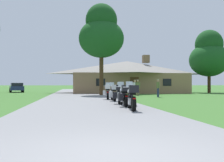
{
  "coord_description": "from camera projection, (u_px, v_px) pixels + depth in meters",
  "views": [
    {
      "loc": [
        -0.69,
        -4.25,
        1.22
      ],
      "look_at": [
        2.1,
        14.84,
        1.45
      ],
      "focal_mm": 42.37,
      "sensor_mm": 36.0,
      "label": 1
    }
  ],
  "objects": [
    {
      "name": "ground_plane",
      "position": [
        81.0,
        97.0,
        24.08
      ],
      "size": [
        500.0,
        500.0,
        0.0
      ],
      "primitive_type": "plane",
      "color": "#386628"
    },
    {
      "name": "asphalt_driveway",
      "position": [
        82.0,
        98.0,
        22.1
      ],
      "size": [
        6.4,
        80.0,
        0.06
      ],
      "primitive_type": "cube",
      "color": "slate",
      "rests_on": "ground"
    },
    {
      "name": "motorcycle_white_nearest_to_camera",
      "position": [
        132.0,
        98.0,
        11.87
      ],
      "size": [
        0.67,
        2.08,
        1.3
      ],
      "rotation": [
        0.0,
        0.0,
        -0.09
      ],
      "color": "black",
      "rests_on": "asphalt_driveway"
    },
    {
      "name": "motorcycle_silver_second_in_row",
      "position": [
        124.0,
        96.0,
        13.97
      ],
      "size": [
        0.73,
        2.08,
        1.3
      ],
      "rotation": [
        0.0,
        0.0,
        -0.02
      ],
      "color": "black",
      "rests_on": "asphalt_driveway"
    },
    {
      "name": "motorcycle_white_third_in_row",
      "position": [
        120.0,
        94.0,
        15.89
      ],
      "size": [
        0.97,
        2.07,
        1.3
      ],
      "rotation": [
        0.0,
        0.0,
        -0.19
      ],
      "color": "black",
      "rests_on": "asphalt_driveway"
    },
    {
      "name": "motorcycle_black_fourth_in_row",
      "position": [
        114.0,
        93.0,
        18.28
      ],
      "size": [
        0.73,
        2.08,
        1.3
      ],
      "rotation": [
        0.0,
        0.0,
        -0.02
      ],
      "color": "black",
      "rests_on": "asphalt_driveway"
    },
    {
      "name": "motorcycle_white_farthest_in_row",
      "position": [
        108.0,
        92.0,
        20.37
      ],
      "size": [
        0.88,
        2.08,
        1.3
      ],
      "rotation": [
        0.0,
        0.0,
        -0.13
      ],
      "color": "black",
      "rests_on": "asphalt_driveway"
    },
    {
      "name": "stone_lodge",
      "position": [
        127.0,
        77.0,
        37.17
      ],
      "size": [
        16.0,
        9.43,
        5.35
      ],
      "color": "#896B4C",
      "rests_on": "ground"
    },
    {
      "name": "bystander_olive_shirt_near_lodge",
      "position": [
        138.0,
        87.0,
        28.06
      ],
      "size": [
        0.55,
        0.26,
        1.69
      ],
      "rotation": [
        0.0,
        0.0,
        0.13
      ],
      "color": "#75664C",
      "rests_on": "ground"
    },
    {
      "name": "bystander_white_shirt_beside_signpost",
      "position": [
        135.0,
        87.0,
        29.03
      ],
      "size": [
        0.55,
        0.26,
        1.69
      ],
      "rotation": [
        0.0,
        0.0,
        0.12
      ],
      "color": "#75664C",
      "rests_on": "ground"
    },
    {
      "name": "bystander_olive_shirt_by_tree",
      "position": [
        158.0,
        87.0,
        24.7
      ],
      "size": [
        0.38,
        0.48,
        1.69
      ],
      "rotation": [
        0.0,
        0.0,
        4.14
      ],
      "color": "navy",
      "rests_on": "ground"
    },
    {
      "name": "tree_by_lodge_front",
      "position": [
        101.0,
        33.0,
        28.38
      ],
      "size": [
        4.85,
        4.85,
        9.88
      ],
      "color": "#422D19",
      "rests_on": "ground"
    },
    {
      "name": "tree_right_of_lodge",
      "position": [
        209.0,
        55.0,
        36.96
      ],
      "size": [
        5.45,
        5.45,
        8.82
      ],
      "color": "#422D19",
      "rests_on": "ground"
    },
    {
      "name": "parked_navy_suv_far_left",
      "position": [
        17.0,
        87.0,
        39.51
      ],
      "size": [
        2.97,
        4.92,
        1.4
      ],
      "rotation": [
        0.0,
        0.0,
        0.26
      ],
      "color": "navy",
      "rests_on": "ground"
    }
  ]
}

